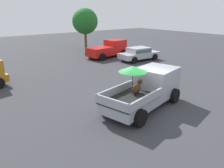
% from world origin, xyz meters
% --- Properties ---
extents(ground_plane, '(80.00, 80.00, 0.00)m').
position_xyz_m(ground_plane, '(0.00, 0.00, 0.00)').
color(ground_plane, '#38383D').
extents(pickup_truck_main, '(5.33, 3.08, 2.36)m').
position_xyz_m(pickup_truck_main, '(0.44, 0.11, 0.99)').
color(pickup_truck_main, black).
rests_on(pickup_truck_main, ground).
extents(pickup_truck_far, '(4.96, 2.56, 1.80)m').
position_xyz_m(pickup_truck_far, '(6.84, 11.75, 0.87)').
color(pickup_truck_far, black).
rests_on(pickup_truck_far, ground).
extents(parked_sedan_near, '(4.42, 2.22, 1.33)m').
position_xyz_m(parked_sedan_near, '(8.20, 8.48, 0.74)').
color(parked_sedan_near, black).
rests_on(parked_sedan_near, ground).
extents(tree_by_lot, '(3.30, 3.30, 5.21)m').
position_xyz_m(tree_by_lot, '(7.85, 18.07, 3.54)').
color(tree_by_lot, brown).
rests_on(tree_by_lot, ground).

